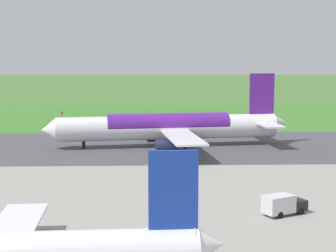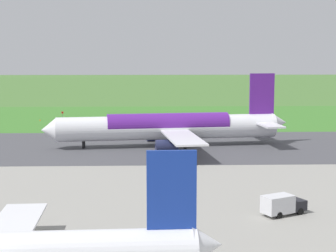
% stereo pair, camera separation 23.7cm
% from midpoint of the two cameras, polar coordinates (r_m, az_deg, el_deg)
% --- Properties ---
extents(ground_plane, '(800.00, 800.00, 0.00)m').
position_cam_midpoint_polar(ground_plane, '(120.01, -5.10, -2.15)').
color(ground_plane, '#477233').
extents(runway_asphalt, '(600.00, 41.55, 0.06)m').
position_cam_midpoint_polar(runway_asphalt, '(120.01, -5.10, -2.14)').
color(runway_asphalt, '#47474C').
rests_on(runway_asphalt, ground).
extents(grass_verge_foreground, '(600.00, 80.00, 0.04)m').
position_cam_midpoint_polar(grass_verge_foreground, '(169.53, -4.15, 0.72)').
color(grass_verge_foreground, '#3C782B').
rests_on(grass_verge_foreground, ground).
extents(airliner_main, '(54.11, 44.41, 15.88)m').
position_cam_midpoint_polar(airliner_main, '(119.29, 0.24, -0.07)').
color(airliner_main, white).
rests_on(airliner_main, ground).
extents(service_truck_fuel, '(6.19, 4.61, 2.65)m').
position_cam_midpoint_polar(service_truck_fuel, '(70.85, 11.88, -7.99)').
color(service_truck_fuel, black).
rests_on(service_truck_fuel, ground).
extents(no_stopping_sign, '(0.60, 0.10, 2.36)m').
position_cam_midpoint_polar(no_stopping_sign, '(172.25, -10.87, 1.17)').
color(no_stopping_sign, slate).
rests_on(no_stopping_sign, ground).
extents(traffic_cone_orange, '(0.40, 0.40, 0.55)m').
position_cam_midpoint_polar(traffic_cone_orange, '(169.20, -13.12, 0.61)').
color(traffic_cone_orange, orange).
rests_on(traffic_cone_orange, ground).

